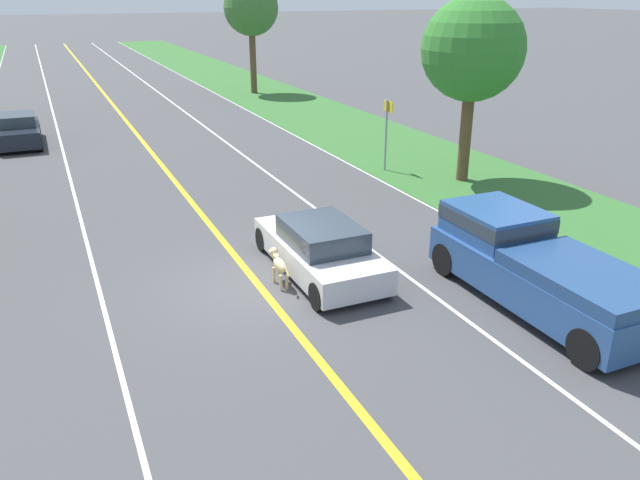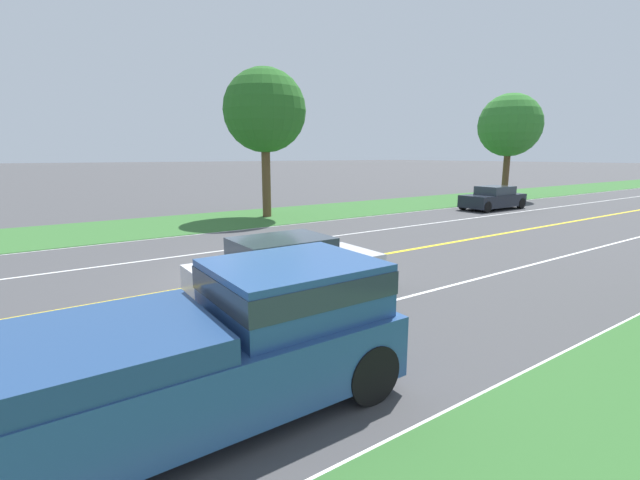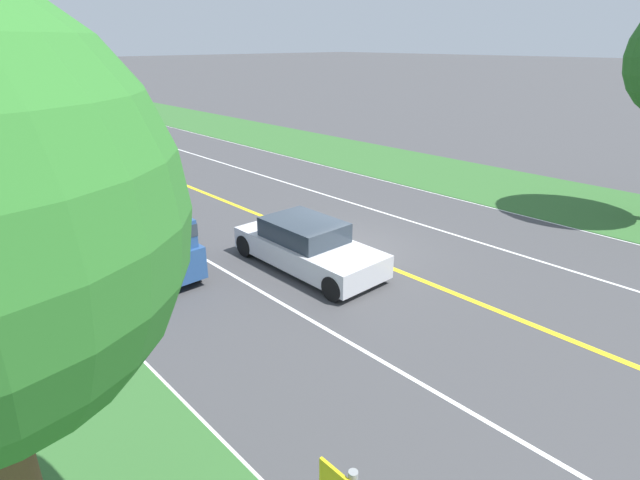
# 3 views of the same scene
# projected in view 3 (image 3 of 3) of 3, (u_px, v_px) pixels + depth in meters

# --- Properties ---
(ground_plane) EXTENTS (400.00, 400.00, 0.00)m
(ground_plane) POSITION_uv_depth(u_px,v_px,m) (346.00, 250.00, 15.05)
(ground_plane) COLOR #424244
(centre_divider_line) EXTENTS (0.18, 160.00, 0.01)m
(centre_divider_line) POSITION_uv_depth(u_px,v_px,m) (346.00, 250.00, 15.05)
(centre_divider_line) COLOR yellow
(centre_divider_line) RESTS_ON ground
(lane_edge_line_right) EXTENTS (0.14, 160.00, 0.01)m
(lane_edge_line_right) POSITION_uv_depth(u_px,v_px,m) (117.00, 336.00, 10.65)
(lane_edge_line_right) COLOR white
(lane_edge_line_right) RESTS_ON ground
(lane_edge_line_left) EXTENTS (0.14, 160.00, 0.01)m
(lane_edge_line_left) POSITION_uv_depth(u_px,v_px,m) (472.00, 203.00, 19.46)
(lane_edge_line_left) COLOR white
(lane_edge_line_left) RESTS_ON ground
(lane_dash_same_dir) EXTENTS (0.10, 160.00, 0.01)m
(lane_dash_same_dir) POSITION_uv_depth(u_px,v_px,m) (251.00, 286.00, 12.85)
(lane_dash_same_dir) COLOR white
(lane_dash_same_dir) RESTS_ON ground
(lane_dash_oncoming) EXTENTS (0.10, 160.00, 0.01)m
(lane_dash_oncoming) POSITION_uv_depth(u_px,v_px,m) (417.00, 223.00, 17.25)
(lane_dash_oncoming) COLOR white
(lane_dash_oncoming) RESTS_ON ground
(grass_verge_left) EXTENTS (6.00, 160.00, 0.03)m
(grass_verge_left) POSITION_uv_depth(u_px,v_px,m) (510.00, 188.00, 21.34)
(grass_verge_left) COLOR #33662D
(grass_verge_left) RESTS_ON ground
(ego_car) EXTENTS (1.87, 4.52, 1.33)m
(ego_car) POSITION_uv_depth(u_px,v_px,m) (307.00, 246.00, 13.73)
(ego_car) COLOR silver
(ego_car) RESTS_ON ground
(dog) EXTENTS (0.23, 1.19, 0.86)m
(dog) POSITION_uv_depth(u_px,v_px,m) (331.00, 236.00, 14.68)
(dog) COLOR #D1B784
(dog) RESTS_ON ground
(pickup_truck) EXTENTS (2.07, 5.63, 1.80)m
(pickup_truck) POSITION_uv_depth(u_px,v_px,m) (125.00, 236.00, 13.62)
(pickup_truck) COLOR #284C84
(pickup_truck) RESTS_ON ground
(car_trailing_near) EXTENTS (1.94, 4.34, 1.38)m
(car_trailing_near) POSITION_uv_depth(u_px,v_px,m) (17.00, 168.00, 22.10)
(car_trailing_near) COLOR navy
(car_trailing_near) RESTS_ON ground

